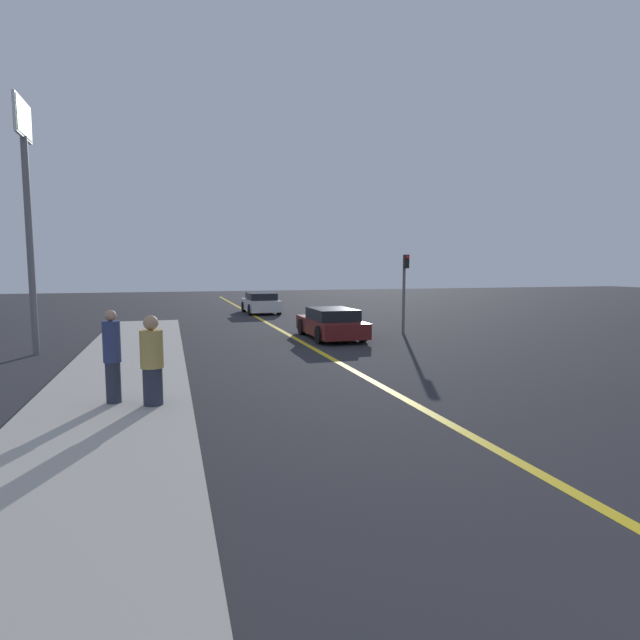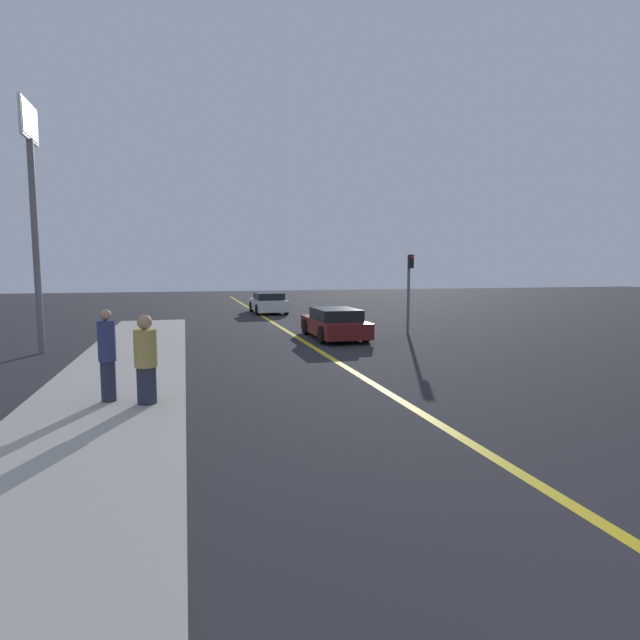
# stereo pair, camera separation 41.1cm
# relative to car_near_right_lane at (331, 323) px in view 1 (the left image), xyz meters

# --- Properties ---
(road_center_line) EXTENTS (0.20, 60.00, 0.01)m
(road_center_line) POSITION_rel_car_near_right_lane_xyz_m (-1.35, 0.15, -0.57)
(road_center_line) COLOR gold
(road_center_line) RESTS_ON ground_plane
(sidewalk_left) EXTENTS (3.01, 25.46, 0.13)m
(sidewalk_left) POSITION_rel_car_near_right_lane_xyz_m (-7.09, -5.12, -0.51)
(sidewalk_left) COLOR #ADA89E
(sidewalk_left) RESTS_ON ground_plane
(car_near_right_lane) EXTENTS (1.89, 4.20, 1.17)m
(car_near_right_lane) POSITION_rel_car_near_right_lane_xyz_m (0.00, 0.00, 0.00)
(car_near_right_lane) COLOR maroon
(car_near_right_lane) RESTS_ON ground_plane
(car_ahead_center) EXTENTS (1.95, 3.95, 1.24)m
(car_ahead_center) POSITION_rel_car_near_right_lane_xyz_m (-0.69, 11.58, 0.03)
(car_ahead_center) COLOR silver
(car_ahead_center) RESTS_ON ground_plane
(pedestrian_near_curb) EXTENTS (0.42, 0.42, 1.69)m
(pedestrian_near_curb) POSITION_rel_car_near_right_lane_xyz_m (-6.29, -8.50, 0.39)
(pedestrian_near_curb) COLOR #282D3D
(pedestrian_near_curb) RESTS_ON sidewalk_left
(pedestrian_mid_group) EXTENTS (0.32, 0.32, 1.78)m
(pedestrian_mid_group) POSITION_rel_car_near_right_lane_xyz_m (-7.02, -8.13, 0.46)
(pedestrian_mid_group) COLOR #282D3D
(pedestrian_mid_group) RESTS_ON sidewalk_left
(traffic_light) EXTENTS (0.18, 0.40, 3.24)m
(traffic_light) POSITION_rel_car_near_right_lane_xyz_m (3.30, 0.40, 1.47)
(traffic_light) COLOR slate
(traffic_light) RESTS_ON ground_plane
(roadside_sign) EXTENTS (0.20, 1.70, 7.71)m
(roadside_sign) POSITION_rel_car_near_right_lane_xyz_m (-10.00, -0.87, 4.93)
(roadside_sign) COLOR slate
(roadside_sign) RESTS_ON ground_plane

